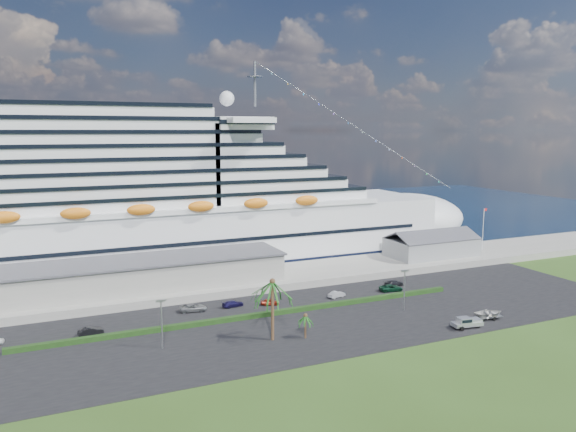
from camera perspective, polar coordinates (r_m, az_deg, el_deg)
name	(u,v)px	position (r m, az deg, el deg)	size (l,w,h in m)	color
ground	(335,340)	(99.18, 4.81, -12.41)	(420.00, 420.00, 0.00)	#2C4717
asphalt_lot	(307,320)	(108.32, 1.95, -10.50)	(140.00, 38.00, 0.12)	black
wharf	(253,279)	(133.57, -3.55, -6.41)	(240.00, 20.00, 1.80)	gray
water	(170,225)	(218.52, -11.90, -0.89)	(420.00, 160.00, 0.02)	black
cruise_ship	(140,206)	(147.94, -14.76, 1.04)	(191.00, 38.00, 54.00)	silver
terminal_building	(145,273)	(126.25, -14.30, -5.63)	(61.00, 15.00, 6.30)	gray
port_shed	(432,246)	(158.13, 14.38, -2.99)	(24.00, 12.31, 7.37)	gray
flagpole	(483,228)	(169.14, 19.23, -1.12)	(1.08, 0.16, 12.00)	silver
hedge	(258,315)	(109.46, -3.04, -10.01)	(88.00, 1.10, 0.90)	black
lamp_post_left	(162,318)	(95.39, -12.73, -10.05)	(1.60, 0.35, 8.27)	gray
lamp_post_right	(405,285)	(114.23, 11.76, -6.88)	(1.60, 0.35, 8.27)	gray
palm_tall	(272,289)	(95.53, -1.59, -7.38)	(8.82, 8.82, 11.13)	#47301E
palm_short	(305,318)	(98.05, 1.78, -10.35)	(3.53, 3.53, 4.56)	#47301E
parked_car_1	(91,331)	(106.09, -19.43, -10.98)	(1.51, 4.32, 1.42)	black
parked_car_2	(193,308)	(114.21, -9.61, -9.17)	(2.45, 5.32, 1.48)	slate
parked_car_3	(233,304)	(116.02, -5.63, -8.85)	(1.82, 4.47, 1.30)	#15113C
parked_car_4	(270,302)	(116.61, -1.84, -8.72)	(1.55, 3.85, 1.31)	maroon
parked_car_5	(337,294)	(122.10, 4.97, -7.94)	(1.41, 4.05, 1.33)	#B4B8BB
parked_car_6	(391,288)	(128.32, 10.43, -7.19)	(2.42, 5.25, 1.46)	#0E3923
parked_car_7	(394,283)	(132.29, 10.69, -6.72)	(2.05, 5.05, 1.47)	black
pickup_truck	(467,322)	(108.57, 17.69, -10.22)	(5.92, 2.85, 2.00)	black
boat_trailer	(489,313)	(114.46, 19.75, -9.29)	(6.48, 4.58, 1.82)	gray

